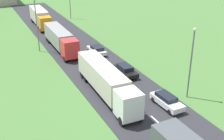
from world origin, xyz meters
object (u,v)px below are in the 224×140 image
Objects in this scene: truck_third at (60,38)px; lamppost_second at (191,60)px; truck_second at (106,80)px; lamppost_third at (37,23)px; car_fourth at (125,70)px; truck_fourth at (40,17)px; car_fifth at (97,50)px; lamppost_fourth at (70,0)px; car_third at (167,100)px.

truck_third is 1.52× the size of lamppost_second.
truck_second is 20.21m from lamppost_third.
truck_third is at bearing 111.11° from lamppost_second.
truck_third is 15.34m from car_fourth.
truck_fourth reaches higher than car_fourth.
truck_second is 3.22× the size of car_fifth.
car_third is at bearing -94.36° from lamppost_fourth.
car_fourth is 18.14m from lamppost_third.
lamppost_fourth is (12.38, 20.21, -0.63)m from lamppost_third.
lamppost_second is at bearing -62.52° from lamppost_third.
truck_second is 10.29m from lamppost_second.
car_fourth is at bearing 90.85° from car_third.
lamppost_third is at bearing 165.80° from truck_third.
car_fifth is 11.03m from lamppost_third.
lamppost_third is at bearing -121.50° from lamppost_fourth.
truck_second is 3.13× the size of car_fourth.
lamppost_third is at bearing 119.91° from car_fourth.
car_fifth is (4.77, -4.88, -1.25)m from truck_third.
truck_second is 18.73m from truck_third.
truck_third is 6.94m from car_fifth.
truck_second is at bearing -90.38° from truck_fourth.
truck_third reaches higher than car_third.
truck_fourth reaches higher than truck_second.
lamppost_second reaches higher than car_fourth.
lamppost_second reaches higher than lamppost_fourth.
car_fifth is at bearing -45.67° from truck_third.
truck_fourth reaches higher than car_third.
truck_third is 23.00m from lamppost_fourth.
truck_second is 14.65m from car_fifth.
car_third is 26.91m from lamppost_third.
car_fourth is at bearing -95.78° from lamppost_fourth.
truck_third reaches higher than car_fifth.
lamppost_second is (8.58, -40.37, 2.70)m from truck_fourth.
car_third is at bearing -167.30° from lamppost_second.
truck_second is at bearing 152.59° from lamppost_second.
lamppost_fourth is at bearing 85.64° from car_third.
car_fourth is 35.86m from lamppost_fourth.
lamppost_second is at bearing -66.95° from car_fourth.
truck_fourth is at bearing 89.62° from truck_second.
truck_third is at bearing 109.88° from car_fourth.
truck_third is 2.88× the size of car_third.
truck_fourth is 2.61× the size of car_fourth.
car_fourth is 10.50m from lamppost_second.
truck_third is at bearing -112.60° from lamppost_fourth.
lamppost_second reaches higher than car_fifth.
car_third is at bearing -77.51° from truck_third.
car_third is 45.51m from lamppost_fourth.
car_fifth is (-0.43, 9.49, 0.00)m from car_fourth.
truck_second reaches higher than car_fifth.
car_third is at bearing -89.15° from car_fourth.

